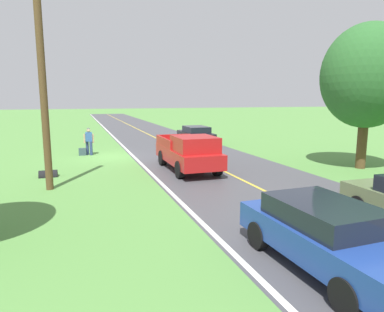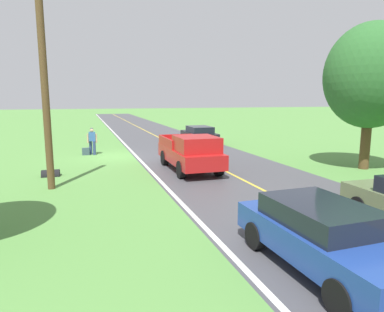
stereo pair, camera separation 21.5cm
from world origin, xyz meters
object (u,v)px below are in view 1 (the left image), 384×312
(pickup_truck_passing, at_px, (189,152))
(sedan_near_oncoming, at_px, (196,135))
(sedan_ahead_same_lane, at_px, (327,234))
(hitchhiker_walking, at_px, (89,140))
(tree_far_side_near, at_px, (367,76))
(suitcase_carried, at_px, (83,152))
(utility_pole_roadside, at_px, (43,84))

(pickup_truck_passing, bearing_deg, sedan_near_oncoming, -111.04)
(sedan_ahead_same_lane, xyz_separation_m, sedan_near_oncoming, (-4.03, -20.00, 0.00))
(hitchhiker_walking, xyz_separation_m, sedan_near_oncoming, (-8.19, -2.84, -0.23))
(pickup_truck_passing, bearing_deg, tree_far_side_near, 165.89)
(sedan_near_oncoming, bearing_deg, hitchhiker_walking, 19.10)
(tree_far_side_near, xyz_separation_m, sedan_ahead_same_lane, (8.98, 8.27, -3.91))
(pickup_truck_passing, distance_m, sedan_near_oncoming, 10.25)
(sedan_ahead_same_lane, bearing_deg, sedan_near_oncoming, -101.38)
(sedan_ahead_same_lane, bearing_deg, suitcase_carried, -74.98)
(tree_far_side_near, relative_size, utility_pole_roadside, 0.88)
(sedan_ahead_same_lane, height_order, sedan_near_oncoming, same)
(hitchhiker_walking, height_order, pickup_truck_passing, pickup_truck_passing)
(sedan_ahead_same_lane, bearing_deg, pickup_truck_passing, -91.91)
(sedan_ahead_same_lane, relative_size, utility_pole_roadside, 0.54)
(pickup_truck_passing, xyz_separation_m, sedan_near_oncoming, (-3.68, -9.56, -0.21))
(hitchhiker_walking, xyz_separation_m, utility_pole_roadside, (1.86, 8.33, 3.13))
(suitcase_carried, bearing_deg, sedan_near_oncoming, 109.49)
(hitchhiker_walking, height_order, sedan_near_oncoming, hitchhiker_walking)
(sedan_ahead_same_lane, bearing_deg, utility_pole_roadside, -55.73)
(hitchhiker_walking, distance_m, sedan_ahead_same_lane, 17.67)
(tree_far_side_near, relative_size, sedan_ahead_same_lane, 1.63)
(pickup_truck_passing, xyz_separation_m, sedan_ahead_same_lane, (0.35, 10.44, -0.21))
(suitcase_carried, relative_size, tree_far_side_near, 0.06)
(hitchhiker_walking, height_order, suitcase_carried, hitchhiker_walking)
(pickup_truck_passing, bearing_deg, hitchhiker_walking, -56.14)
(suitcase_carried, height_order, sedan_ahead_same_lane, sedan_ahead_same_lane)
(pickup_truck_passing, height_order, sedan_ahead_same_lane, pickup_truck_passing)
(utility_pole_roadside, bearing_deg, sedan_near_oncoming, -131.98)
(pickup_truck_passing, relative_size, utility_pole_roadside, 0.66)
(hitchhiker_walking, xyz_separation_m, tree_far_side_near, (-13.15, 8.90, 3.68))
(sedan_near_oncoming, height_order, utility_pole_roadside, utility_pole_roadside)
(hitchhiker_walking, xyz_separation_m, pickup_truck_passing, (-4.51, 6.73, -0.01))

